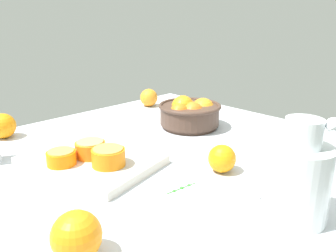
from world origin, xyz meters
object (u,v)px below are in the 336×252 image
at_px(second_glass, 299,147).
at_px(orange_half_1, 61,158).
at_px(loose_orange_4, 149,98).
at_px(loose_orange_0, 222,158).
at_px(loose_orange_1, 76,236).
at_px(orange_half_2, 108,157).
at_px(orange_half_0, 90,149).
at_px(loose_orange_2, 3,126).
at_px(fruit_bowl, 190,113).
at_px(juice_pitcher, 296,184).
at_px(cutting_board, 91,160).

height_order(second_glass, orange_half_1, second_glass).
bearing_deg(orange_half_1, loose_orange_4, 119.96).
bearing_deg(orange_half_1, loose_orange_0, 46.71).
relative_size(orange_half_1, loose_orange_4, 0.96).
xyz_separation_m(loose_orange_0, loose_orange_1, (0.03, -0.42, 0.01)).
bearing_deg(orange_half_2, orange_half_1, -136.69).
bearing_deg(orange_half_0, orange_half_1, -95.35).
bearing_deg(second_glass, loose_orange_2, -146.22).
height_order(fruit_bowl, orange_half_2, fruit_bowl).
height_order(juice_pitcher, loose_orange_2, juice_pitcher).
bearing_deg(juice_pitcher, loose_orange_0, 163.73).
distance_m(orange_half_1, loose_orange_1, 0.33).
bearing_deg(loose_orange_4, orange_half_0, -55.74).
relative_size(fruit_bowl, loose_orange_4, 2.90).
relative_size(second_glass, loose_orange_0, 1.38).
height_order(fruit_bowl, loose_orange_0, fruit_bowl).
bearing_deg(juice_pitcher, orange_half_2, -160.45).
bearing_deg(orange_half_2, second_glass, 54.20).
bearing_deg(loose_orange_0, juice_pitcher, -16.27).
relative_size(cutting_board, orange_half_1, 4.68).
distance_m(loose_orange_0, loose_orange_1, 0.42).
xyz_separation_m(juice_pitcher, loose_orange_2, (-0.84, -0.23, -0.03)).
xyz_separation_m(loose_orange_0, loose_orange_2, (-0.62, -0.29, 0.00)).
bearing_deg(cutting_board, second_glass, 47.77).
distance_m(fruit_bowl, loose_orange_1, 0.70).
height_order(juice_pitcher, second_glass, juice_pitcher).
bearing_deg(fruit_bowl, loose_orange_1, -62.62).
distance_m(fruit_bowl, loose_orange_0, 0.35).
distance_m(second_glass, orange_half_0, 0.54).
bearing_deg(cutting_board, loose_orange_1, -35.62).
xyz_separation_m(juice_pitcher, second_glass, (-0.11, 0.25, -0.03)).
relative_size(orange_half_0, loose_orange_2, 0.98).
xyz_separation_m(second_glass, loose_orange_0, (-0.10, -0.19, -0.01)).
distance_m(cutting_board, loose_orange_4, 0.60).
distance_m(orange_half_0, loose_orange_0, 0.33).
bearing_deg(cutting_board, orange_half_1, -95.83).
xyz_separation_m(cutting_board, orange_half_0, (-0.00, 0.00, 0.03)).
height_order(juice_pitcher, loose_orange_1, juice_pitcher).
bearing_deg(fruit_bowl, loose_orange_4, 164.94).
relative_size(juice_pitcher, orange_half_0, 2.64).
xyz_separation_m(cutting_board, loose_orange_0, (0.26, 0.21, 0.02)).
bearing_deg(second_glass, orange_half_1, -127.87).
relative_size(fruit_bowl, orange_half_0, 2.76).
relative_size(orange_half_2, loose_orange_2, 1.04).
relative_size(loose_orange_0, loose_orange_4, 0.94).
bearing_deg(fruit_bowl, cutting_board, -85.89).
xyz_separation_m(orange_half_1, loose_orange_0, (0.27, 0.28, -0.01)).
relative_size(cutting_board, orange_half_2, 4.05).
relative_size(second_glass, cutting_board, 0.29).
bearing_deg(orange_half_2, juice_pitcher, 19.55).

